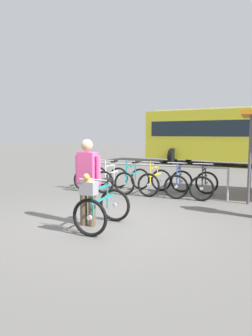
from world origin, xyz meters
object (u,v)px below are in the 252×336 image
Objects in this scene: featured_bicycle at (100,204)px; racked_bike_blue at (179,183)px; racked_bike_lime at (91,177)px; person_with_featured_bike at (87,178)px; racked_bike_white at (111,179)px; bus_distant at (238,133)px; racked_bike_yellow at (155,181)px; racked_bike_black at (204,184)px; racked_bike_teal at (133,180)px.

racked_bike_blue is at bearing 81.73° from featured_bicycle.
racked_bike_lime is 4.05m from person_with_featured_bike.
racked_bike_blue is 0.70× the size of person_with_featured_bike.
featured_bicycle is at bearing -67.21° from racked_bike_white.
person_with_featured_bike is 13.14m from bus_distant.
racked_bike_yellow is 0.11× the size of bus_distant.
racked_bike_blue is at bearing 0.44° from racked_bike_yellow.
racked_bike_blue is 0.70m from racked_bike_black.
racked_bike_teal is 0.94× the size of featured_bicycle.
bus_distant is (0.92, 9.44, 1.37)m from racked_bike_blue.
racked_bike_lime is 1.02× the size of racked_bike_black.
racked_bike_blue is at bearing -179.56° from racked_bike_black.
racked_bike_lime is 1.40m from racked_bike_teal.
racked_bike_yellow is 3.59m from person_with_featured_bike.
person_with_featured_bike is at bearing -104.11° from racked_bike_blue.
racked_bike_teal is (0.70, 0.01, -0.00)m from racked_bike_white.
racked_bike_black is 3.94m from person_with_featured_bike.
racked_bike_black is (3.50, 0.03, -0.00)m from racked_bike_lime.
racked_bike_lime is 0.11× the size of bus_distant.
racked_bike_black is (1.40, 0.01, -0.00)m from racked_bike_yellow.
racked_bike_white is 4.03m from featured_bicycle.
racked_bike_teal is at bearing -179.56° from racked_bike_blue.
racked_bike_black is 0.91× the size of featured_bicycle.
racked_bike_lime is at bearing 121.37° from featured_bicycle.
bus_distant reaches higher than racked_bike_black.
racked_bike_white is at bearing -179.56° from racked_bike_yellow.
featured_bicycle is (1.56, -3.71, 0.12)m from racked_bike_white.
racked_bike_white is at bearing -179.56° from racked_bike_teal.
featured_bicycle is at bearing -76.99° from racked_bike_teal.
featured_bicycle is (2.26, -3.70, 0.12)m from racked_bike_lime.
racked_bike_white is at bearing -179.56° from racked_bike_black.
bus_distant is (1.62, 9.44, 1.37)m from racked_bike_yellow.
racked_bike_teal is 3.81m from featured_bicycle.
racked_bike_lime is 0.99× the size of racked_bike_teal.
racked_bike_yellow is 0.70m from racked_bike_blue.
racked_bike_white is 1.01× the size of racked_bike_black.
racked_bike_blue is at bearing 0.44° from racked_bike_white.
racked_bike_teal is at bearing 0.44° from racked_bike_white.
person_with_featured_bike is at bearing -114.12° from racked_bike_black.
racked_bike_yellow is (0.70, 0.01, 0.00)m from racked_bike_teal.
person_with_featured_bike reaches higher than racked_bike_white.
racked_bike_yellow is 0.69× the size of person_with_featured_bike.
racked_bike_blue is (2.10, 0.02, 0.00)m from racked_bike_white.
bus_distant is (2.32, 9.45, 1.37)m from racked_bike_teal.
featured_bicycle is at bearing -87.56° from racked_bike_yellow.
racked_bike_yellow is at bearing 92.44° from featured_bicycle.
racked_bike_lime and racked_bike_black have the same top height.
person_with_featured_bike is 0.16× the size of bus_distant.
racked_bike_teal is at bearing 98.13° from person_with_featured_bike.
racked_bike_white is 0.70m from racked_bike_teal.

